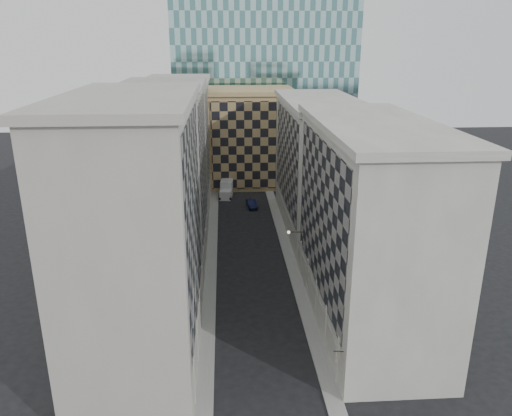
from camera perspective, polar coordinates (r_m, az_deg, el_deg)
name	(u,v)px	position (r m, az deg, el deg)	size (l,w,h in m)	color
sidewalk_west	(211,260)	(66.73, -5.14, -5.97)	(1.50, 100.00, 0.15)	gray
sidewalk_east	(290,258)	(67.23, 3.89, -5.74)	(1.50, 100.00, 0.15)	gray
bldg_left_a	(139,231)	(45.26, -13.22, -2.59)	(10.80, 22.80, 23.70)	#A39F93
bldg_left_b	(166,173)	(66.17, -10.25, 3.95)	(10.80, 22.80, 22.70)	gray
bldg_left_c	(180,143)	(87.62, -8.71, 7.32)	(10.80, 22.80, 21.70)	#A39F93
bldg_right_a	(368,225)	(50.86, 12.63, -1.95)	(10.80, 26.80, 20.70)	#A7A399
bldg_right_b	(318,165)	(76.13, 7.12, 4.90)	(10.80, 28.80, 19.70)	#A7A399
tan_block	(250,137)	(100.35, -0.66, 8.17)	(16.80, 14.80, 18.80)	tan
church_tower	(237,43)	(112.64, -2.16, 18.28)	(7.20, 7.20, 51.50)	#2C2822
flagpoles_left	(194,295)	(41.76, -7.05, -9.89)	(0.10, 6.33, 2.33)	gray
bracket_lamp	(290,232)	(59.25, 3.93, -2.78)	(1.98, 0.36, 0.36)	black
box_truck	(226,190)	(92.94, -3.40, 2.08)	(2.65, 5.46, 2.90)	silver
dark_car	(252,204)	(86.87, -0.51, 0.50)	(1.42, 4.06, 1.34)	#0E1536
shop_sign	(336,355)	(42.24, 9.14, -16.29)	(0.82, 0.72, 0.80)	black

